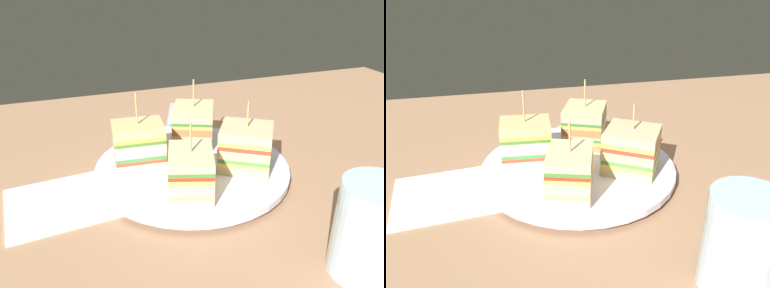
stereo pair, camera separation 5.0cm
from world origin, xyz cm
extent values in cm
cube|color=#A47958|center=(0.00, 0.00, -0.90)|extent=(128.61, 78.39, 1.80)
cylinder|color=white|center=(0.00, 0.00, 0.36)|extent=(16.05, 16.05, 0.73)
cylinder|color=white|center=(0.00, 0.00, 1.17)|extent=(25.89, 25.89, 0.89)
cube|color=beige|center=(2.55, 6.54, 2.12)|extent=(7.85, 8.26, 1.00)
cube|color=#B2844C|center=(1.28, 3.62, 2.12)|extent=(5.26, 2.47, 1.00)
cube|color=#EFC455|center=(2.55, 6.54, 2.84)|extent=(7.85, 8.26, 0.45)
cube|color=#3B8E30|center=(2.55, 6.54, 3.29)|extent=(7.85, 8.26, 0.45)
cube|color=#E1A394|center=(2.55, 6.54, 3.74)|extent=(7.85, 8.26, 0.45)
cube|color=beige|center=(2.55, 6.54, 4.46)|extent=(7.85, 8.26, 1.00)
cube|color=#9E7242|center=(1.28, 3.62, 4.46)|extent=(5.26, 2.47, 1.00)
cube|color=#E6BF5B|center=(2.55, 6.54, 5.18)|extent=(7.85, 8.26, 0.45)
cube|color=#3A8331|center=(2.55, 6.54, 5.63)|extent=(7.85, 8.26, 0.45)
cube|color=#F4A6A6|center=(2.55, 6.54, 6.08)|extent=(7.85, 8.26, 0.45)
cube|color=beige|center=(2.55, 6.54, 6.80)|extent=(7.85, 8.26, 1.00)
cylinder|color=tan|center=(2.55, 6.54, 9.30)|extent=(0.24, 0.24, 4.01)
cube|color=beige|center=(-6.58, 2.46, 2.19)|extent=(6.92, 5.58, 1.14)
cube|color=#B2844C|center=(-3.40, 2.19, 2.19)|extent=(0.68, 4.95, 1.14)
cube|color=#D14329|center=(-6.58, 2.46, 3.00)|extent=(6.92, 5.58, 0.48)
cube|color=#3B8842|center=(-6.58, 2.46, 3.48)|extent=(6.92, 5.58, 0.48)
cube|color=pink|center=(-6.58, 2.46, 3.96)|extent=(6.92, 5.58, 0.48)
cube|color=beige|center=(-6.58, 2.46, 4.77)|extent=(6.92, 5.58, 1.14)
cube|color=#B2844C|center=(-3.40, 2.19, 4.77)|extent=(0.68, 4.95, 1.14)
cube|color=#487C2F|center=(-6.58, 2.46, 5.58)|extent=(6.92, 5.58, 0.48)
cube|color=yellow|center=(-6.58, 2.46, 6.06)|extent=(6.92, 5.58, 0.48)
cube|color=#DFBD7A|center=(-6.58, 2.46, 6.88)|extent=(6.92, 5.58, 1.14)
cylinder|color=tan|center=(-6.58, 2.46, 9.55)|extent=(0.24, 0.24, 4.21)
cube|color=beige|center=(-2.48, -6.57, 2.14)|extent=(6.79, 7.74, 1.04)
cube|color=#B2844C|center=(-1.51, -3.53, 2.14)|extent=(4.79, 1.76, 1.04)
cube|color=#E8CA60|center=(-2.48, -6.57, 2.89)|extent=(6.79, 7.74, 0.46)
cube|color=#D69296|center=(-2.48, -6.57, 3.35)|extent=(6.79, 7.74, 0.46)
cube|color=#DAB68B|center=(-2.48, -6.57, 4.10)|extent=(6.79, 7.74, 1.04)
cube|color=#9E7242|center=(-1.51, -3.53, 4.10)|extent=(4.79, 1.76, 1.04)
cube|color=#EFC753|center=(-2.48, -6.57, 4.85)|extent=(6.79, 7.74, 0.46)
cube|color=red|center=(-2.48, -6.57, 5.31)|extent=(6.79, 7.74, 0.46)
cube|color=#408633|center=(-2.48, -6.57, 5.77)|extent=(6.79, 7.74, 0.46)
cube|color=beige|center=(-2.48, -6.57, 6.52)|extent=(6.79, 7.74, 1.04)
cylinder|color=tan|center=(-2.48, -6.57, 8.83)|extent=(0.24, 0.24, 3.58)
cube|color=#D5C27C|center=(6.36, -2.97, 2.20)|extent=(8.71, 8.54, 1.16)
cube|color=#9E7242|center=(3.66, -1.27, 2.20)|extent=(3.35, 5.10, 1.16)
cube|color=#F2C958|center=(6.36, -2.97, 3.06)|extent=(8.71, 8.54, 0.56)
cube|color=#50943E|center=(6.36, -2.97, 3.62)|extent=(8.71, 8.54, 0.56)
cube|color=#DEC67E|center=(6.36, -2.97, 4.48)|extent=(8.71, 8.54, 1.16)
cube|color=#B2844C|center=(3.66, -1.27, 4.48)|extent=(3.35, 5.10, 1.16)
cube|color=red|center=(6.36, -2.97, 5.34)|extent=(8.71, 8.54, 0.56)
cube|color=#E2CE53|center=(6.36, -2.97, 5.90)|extent=(8.71, 8.54, 0.56)
cube|color=#D8BB8C|center=(6.36, -2.97, 6.76)|extent=(8.71, 8.54, 1.16)
cylinder|color=tan|center=(6.36, -2.97, 9.07)|extent=(0.24, 0.24, 3.45)
cylinder|color=tan|center=(-0.98, 1.93, 1.91)|extent=(4.92, 4.93, 0.70)
cylinder|color=#E0D678|center=(0.05, -0.13, 2.37)|extent=(4.87, 4.84, 0.98)
cylinder|color=#EED072|center=(-0.10, -0.53, 2.92)|extent=(3.28, 3.31, 0.77)
ellipsoid|color=#4EA13A|center=(-5.83, 9.00, 2.32)|extent=(4.85, 4.63, 1.50)
ellipsoid|color=#5CA745|center=(-4.57, 6.07, 2.14)|extent=(4.54, 4.99, 1.08)
ellipsoid|color=#457F41|center=(-6.18, 7.24, 2.14)|extent=(4.95, 4.14, 1.09)
ellipsoid|color=#4C8C42|center=(-5.52, 6.70, 2.08)|extent=(4.01, 4.57, 0.79)
cylinder|color=#DB472D|center=(-5.20, 6.88, 2.31)|extent=(4.71, 4.67, 1.45)
cube|color=silver|center=(3.79, 22.20, 0.12)|extent=(5.57, 12.58, 0.25)
ellipsoid|color=silver|center=(1.07, 14.74, 0.50)|extent=(3.75, 4.36, 1.00)
cube|color=white|center=(-17.22, -1.27, 0.25)|extent=(13.42, 12.65, 0.50)
cylinder|color=silver|center=(9.18, -22.21, 4.67)|extent=(6.67, 6.67, 9.33)
cylinder|color=white|center=(9.18, -22.21, 2.74)|extent=(6.14, 6.14, 5.49)
camera|label=1|loc=(-15.09, -42.50, 26.35)|focal=35.66mm
camera|label=2|loc=(-10.30, -43.91, 26.35)|focal=35.66mm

